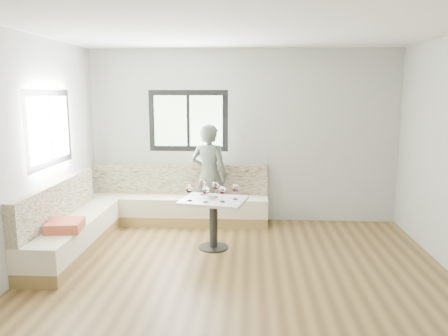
{
  "coord_description": "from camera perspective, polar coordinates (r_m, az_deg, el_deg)",
  "views": [
    {
      "loc": [
        0.11,
        -4.61,
        2.12
      ],
      "look_at": [
        -0.24,
        1.2,
        1.1
      ],
      "focal_mm": 35.0,
      "sensor_mm": 36.0,
      "label": 1
    }
  ],
  "objects": [
    {
      "name": "olive_ramekin",
      "position": [
        5.94,
        -1.76,
        -3.77
      ],
      "size": [
        0.11,
        0.11,
        0.05
      ],
      "color": "white",
      "rests_on": "table"
    },
    {
      "name": "banquette",
      "position": [
        6.71,
        -11.44,
        -5.74
      ],
      "size": [
        2.9,
        2.8,
        0.95
      ],
      "color": "olive",
      "rests_on": "ground"
    },
    {
      "name": "person",
      "position": [
        6.9,
        -1.94,
        -0.95
      ],
      "size": [
        0.69,
        0.55,
        1.64
      ],
      "primitive_type": "imported",
      "rotation": [
        0.0,
        0.0,
        2.84
      ],
      "color": "#4F554E",
      "rests_on": "ground"
    },
    {
      "name": "wine_glass_f",
      "position": [
        6.13,
        -2.83,
        -2.09
      ],
      "size": [
        0.1,
        0.1,
        0.22
      ],
      "color": "white",
      "rests_on": "table"
    },
    {
      "name": "wine_glass_e",
      "position": [
        5.86,
        1.49,
        -2.63
      ],
      "size": [
        0.1,
        0.1,
        0.22
      ],
      "color": "white",
      "rests_on": "table"
    },
    {
      "name": "wine_glass_c",
      "position": [
        5.72,
        -0.23,
        -2.94
      ],
      "size": [
        0.1,
        0.1,
        0.22
      ],
      "color": "white",
      "rests_on": "table"
    },
    {
      "name": "wine_glass_b",
      "position": [
        5.71,
        -2.39,
        -2.97
      ],
      "size": [
        0.1,
        0.1,
        0.22
      ],
      "color": "white",
      "rests_on": "table"
    },
    {
      "name": "table",
      "position": [
        5.95,
        -1.39,
        -5.71
      ],
      "size": [
        0.96,
        0.82,
        0.69
      ],
      "rotation": [
        0.0,
        0.0,
        -0.22
      ],
      "color": "black",
      "rests_on": "ground"
    },
    {
      "name": "wine_glass_d",
      "position": [
        5.98,
        -1.13,
        -2.38
      ],
      "size": [
        0.1,
        0.1,
        0.22
      ],
      "color": "white",
      "rests_on": "table"
    },
    {
      "name": "room",
      "position": [
        4.75,
        1.1,
        1.35
      ],
      "size": [
        5.01,
        5.01,
        2.81
      ],
      "color": "brown",
      "rests_on": "ground"
    },
    {
      "name": "wine_glass_a",
      "position": [
        5.8,
        -4.55,
        -2.8
      ],
      "size": [
        0.1,
        0.1,
        0.22
      ],
      "color": "white",
      "rests_on": "table"
    }
  ]
}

